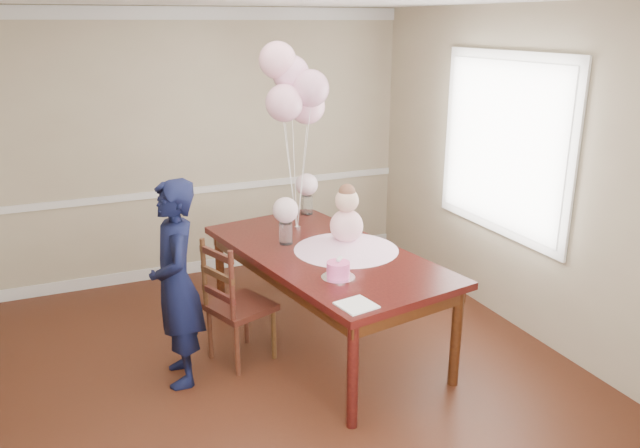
{
  "coord_description": "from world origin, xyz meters",
  "views": [
    {
      "loc": [
        -1.31,
        -3.71,
        2.55
      ],
      "look_at": [
        0.53,
        0.53,
        1.05
      ],
      "focal_mm": 35.0,
      "sensor_mm": 36.0,
      "label": 1
    }
  ],
  "objects_px": {
    "birthday_cake": "(338,270)",
    "woman": "(176,284)",
    "dining_table_top": "(325,255)",
    "dining_chair_seat": "(241,307)"
  },
  "relations": [
    {
      "from": "birthday_cake",
      "to": "woman",
      "type": "xyz_separation_m",
      "value": [
        -1.05,
        0.49,
        -0.12
      ]
    },
    {
      "from": "dining_table_top",
      "to": "birthday_cake",
      "type": "relative_size",
      "value": 13.33
    },
    {
      "from": "dining_table_top",
      "to": "woman",
      "type": "xyz_separation_m",
      "value": [
        -1.18,
        -0.04,
        -0.03
      ]
    },
    {
      "from": "birthday_cake",
      "to": "dining_chair_seat",
      "type": "relative_size",
      "value": 0.38
    },
    {
      "from": "birthday_cake",
      "to": "woman",
      "type": "bearing_deg",
      "value": 155.27
    },
    {
      "from": "dining_chair_seat",
      "to": "woman",
      "type": "xyz_separation_m",
      "value": [
        -0.5,
        -0.1,
        0.32
      ]
    },
    {
      "from": "birthday_cake",
      "to": "dining_chair_seat",
      "type": "height_order",
      "value": "birthday_cake"
    },
    {
      "from": "birthday_cake",
      "to": "dining_chair_seat",
      "type": "bearing_deg",
      "value": 133.39
    },
    {
      "from": "dining_table_top",
      "to": "birthday_cake",
      "type": "distance_m",
      "value": 0.55
    },
    {
      "from": "birthday_cake",
      "to": "woman",
      "type": "distance_m",
      "value": 1.17
    }
  ]
}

